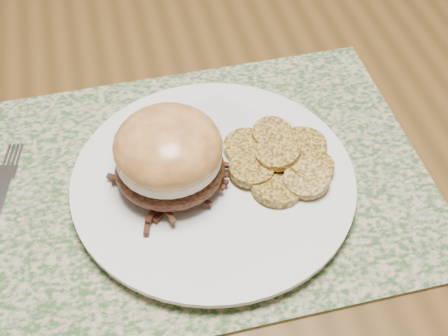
# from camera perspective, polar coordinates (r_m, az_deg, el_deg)

# --- Properties ---
(ground) EXTENTS (3.50, 3.50, 0.00)m
(ground) POSITION_cam_1_polar(r_m,az_deg,el_deg) (1.39, 9.72, -14.61)
(ground) COLOR #51371B
(ground) RESTS_ON ground
(dining_table) EXTENTS (1.50, 0.90, 0.75)m
(dining_table) POSITION_cam_1_polar(r_m,az_deg,el_deg) (0.86, 15.48, 5.94)
(dining_table) COLOR brown
(dining_table) RESTS_ON ground
(placemat) EXTENTS (0.45, 0.33, 0.00)m
(placemat) POSITION_cam_1_polar(r_m,az_deg,el_deg) (0.62, -2.07, -1.28)
(placemat) COLOR #33522A
(placemat) RESTS_ON dining_table
(dinner_plate) EXTENTS (0.26, 0.26, 0.02)m
(dinner_plate) POSITION_cam_1_polar(r_m,az_deg,el_deg) (0.61, -0.98, -1.37)
(dinner_plate) COLOR white
(dinner_plate) RESTS_ON placemat
(pork_sandwich) EXTENTS (0.12, 0.11, 0.08)m
(pork_sandwich) POSITION_cam_1_polar(r_m,az_deg,el_deg) (0.57, -5.07, 1.13)
(pork_sandwich) COLOR black
(pork_sandwich) RESTS_ON dinner_plate
(roasted_potatoes) EXTENTS (0.12, 0.13, 0.03)m
(roasted_potatoes) POSITION_cam_1_polar(r_m,az_deg,el_deg) (0.61, 5.25, 0.75)
(roasted_potatoes) COLOR #B18A34
(roasted_potatoes) RESTS_ON dinner_plate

